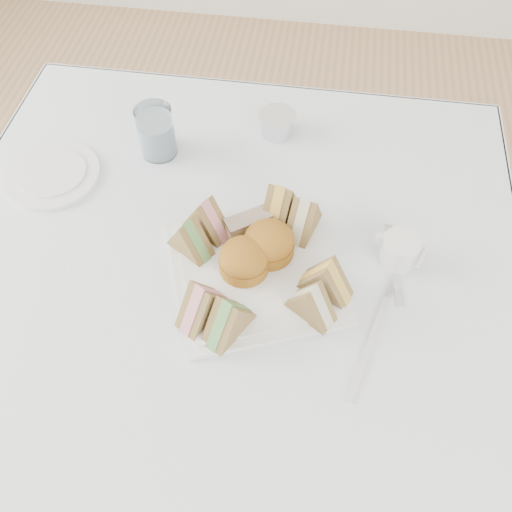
# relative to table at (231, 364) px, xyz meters

# --- Properties ---
(floor) EXTENTS (4.00, 4.00, 0.00)m
(floor) POSITION_rel_table_xyz_m (0.00, 0.00, -0.37)
(floor) COLOR #9E7751
(floor) RESTS_ON ground
(table) EXTENTS (0.90, 0.90, 0.74)m
(table) POSITION_rel_table_xyz_m (0.00, 0.00, 0.00)
(table) COLOR brown
(table) RESTS_ON floor
(tablecloth) EXTENTS (1.02, 1.02, 0.01)m
(tablecloth) POSITION_rel_table_xyz_m (0.00, 0.00, 0.37)
(tablecloth) COLOR silver
(tablecloth) RESTS_ON table
(serving_plate) EXTENTS (0.35, 0.35, 0.01)m
(serving_plate) POSITION_rel_table_xyz_m (0.06, 0.01, 0.38)
(serving_plate) COLOR silver
(serving_plate) RESTS_ON tablecloth
(sandwich_fl_a) EXTENTS (0.08, 0.10, 0.08)m
(sandwich_fl_a) POSITION_rel_table_xyz_m (-0.01, -0.09, 0.43)
(sandwich_fl_a) COLOR brown
(sandwich_fl_a) RESTS_ON serving_plate
(sandwich_fl_b) EXTENTS (0.08, 0.10, 0.08)m
(sandwich_fl_b) POSITION_rel_table_xyz_m (0.03, -0.11, 0.43)
(sandwich_fl_b) COLOR brown
(sandwich_fl_b) RESTS_ON serving_plate
(sandwich_fr_a) EXTENTS (0.10, 0.07, 0.08)m
(sandwich_fr_a) POSITION_rel_table_xyz_m (0.17, -0.02, 0.43)
(sandwich_fr_a) COLOR brown
(sandwich_fr_a) RESTS_ON serving_plate
(sandwich_fr_b) EXTENTS (0.09, 0.08, 0.07)m
(sandwich_fr_b) POSITION_rel_table_xyz_m (0.15, -0.06, 0.42)
(sandwich_fr_b) COLOR brown
(sandwich_fr_b) RESTS_ON serving_plate
(sandwich_bl_a) EXTENTS (0.09, 0.08, 0.07)m
(sandwich_bl_a) POSITION_rel_table_xyz_m (-0.06, 0.03, 0.43)
(sandwich_bl_a) COLOR brown
(sandwich_bl_a) RESTS_ON serving_plate
(sandwich_bl_b) EXTENTS (0.10, 0.08, 0.08)m
(sandwich_bl_b) POSITION_rel_table_xyz_m (-0.04, 0.07, 0.43)
(sandwich_bl_b) COLOR brown
(sandwich_bl_b) RESTS_ON serving_plate
(sandwich_br_a) EXTENTS (0.06, 0.10, 0.08)m
(sandwich_br_a) POSITION_rel_table_xyz_m (0.13, 0.10, 0.43)
(sandwich_br_a) COLOR brown
(sandwich_br_a) RESTS_ON serving_plate
(sandwich_br_b) EXTENTS (0.07, 0.10, 0.08)m
(sandwich_br_b) POSITION_rel_table_xyz_m (0.08, 0.12, 0.43)
(sandwich_br_b) COLOR brown
(sandwich_br_b) RESTS_ON serving_plate
(scone_left) EXTENTS (0.10, 0.10, 0.06)m
(scone_left) POSITION_rel_table_xyz_m (0.04, 0.00, 0.42)
(scone_left) COLOR #A96C19
(scone_left) RESTS_ON serving_plate
(scone_right) EXTENTS (0.12, 0.12, 0.06)m
(scone_right) POSITION_rel_table_xyz_m (0.07, 0.04, 0.42)
(scone_right) COLOR #A96C19
(scone_right) RESTS_ON serving_plate
(pastry_slice) EXTENTS (0.08, 0.07, 0.04)m
(pastry_slice) POSITION_rel_table_xyz_m (0.03, 0.08, 0.41)
(pastry_slice) COLOR #C7BE83
(pastry_slice) RESTS_ON serving_plate
(side_plate) EXTENTS (0.22, 0.22, 0.01)m
(side_plate) POSITION_rel_table_xyz_m (-0.36, 0.17, 0.38)
(side_plate) COLOR silver
(side_plate) RESTS_ON tablecloth
(water_glass) EXTENTS (0.09, 0.09, 0.10)m
(water_glass) POSITION_rel_table_xyz_m (-0.18, 0.27, 0.43)
(water_glass) COLOR white
(water_glass) RESTS_ON tablecloth
(tea_strainer) EXTENTS (0.08, 0.08, 0.04)m
(tea_strainer) POSITION_rel_table_xyz_m (0.05, 0.36, 0.40)
(tea_strainer) COLOR silver
(tea_strainer) RESTS_ON tablecloth
(knife) EXTENTS (0.04, 0.17, 0.00)m
(knife) POSITION_rel_table_xyz_m (0.29, 0.06, 0.38)
(knife) COLOR silver
(knife) RESTS_ON tablecloth
(fork) EXTENTS (0.06, 0.19, 0.00)m
(fork) POSITION_rel_table_xyz_m (0.25, -0.10, 0.38)
(fork) COLOR silver
(fork) RESTS_ON tablecloth
(creamer_jug) EXTENTS (0.08, 0.08, 0.06)m
(creamer_jug) POSITION_rel_table_xyz_m (0.29, 0.07, 0.40)
(creamer_jug) COLOR silver
(creamer_jug) RESTS_ON tablecloth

